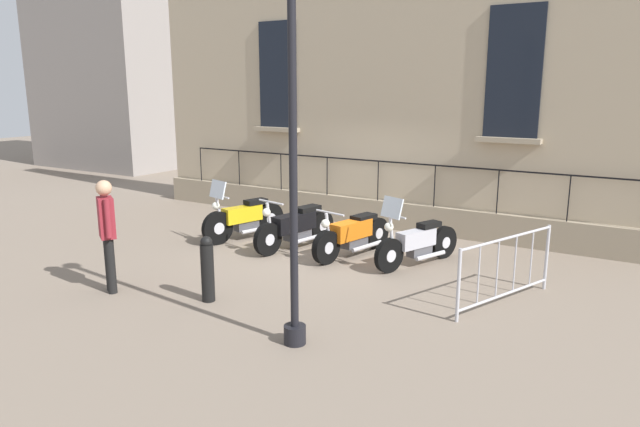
{
  "coord_description": "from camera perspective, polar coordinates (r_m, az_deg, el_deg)",
  "views": [
    {
      "loc": [
        9.45,
        5.53,
        3.18
      ],
      "look_at": [
        0.36,
        0.0,
        0.8
      ],
      "focal_mm": 32.13,
      "sensor_mm": 36.0,
      "label": 1
    }
  ],
  "objects": [
    {
      "name": "motorcycle_yellow",
      "position": [
        12.17,
        -7.62,
        -0.5
      ],
      "size": [
        1.96,
        0.8,
        1.32
      ],
      "color": "black",
      "rests_on": "ground_plane"
    },
    {
      "name": "pedestrian_standing",
      "position": [
        9.43,
        -20.43,
        -1.46
      ],
      "size": [
        0.38,
        0.46,
        1.78
      ],
      "color": "black",
      "rests_on": "ground_plane"
    },
    {
      "name": "crowd_barrier",
      "position": [
        8.87,
        18.04,
        -5.16
      ],
      "size": [
        2.06,
        0.83,
        1.05
      ],
      "color": "#B7B7BF",
      "rests_on": "ground_plane"
    },
    {
      "name": "lamppost",
      "position": [
        6.74,
        -2.71,
        6.54
      ],
      "size": [
        0.28,
        0.28,
        4.86
      ],
      "color": "black",
      "rests_on": "ground_plane"
    },
    {
      "name": "ground_plane",
      "position": [
        11.4,
        0.93,
        -3.59
      ],
      "size": [
        60.0,
        60.0,
        0.0
      ],
      "primitive_type": "plane",
      "color": "gray"
    },
    {
      "name": "building_facade",
      "position": [
        13.27,
        6.89,
        16.51
      ],
      "size": [
        0.82,
        12.77,
        8.4
      ],
      "color": "tan",
      "rests_on": "ground_plane"
    },
    {
      "name": "motorcycle_black",
      "position": [
        11.41,
        -2.45,
        -1.36
      ],
      "size": [
        2.11,
        0.8,
        1.05
      ],
      "color": "black",
      "rests_on": "ground_plane"
    },
    {
      "name": "motorcycle_orange",
      "position": [
        10.89,
        3.25,
        -2.15
      ],
      "size": [
        2.07,
        0.81,
        0.96
      ],
      "color": "black",
      "rests_on": "ground_plane"
    },
    {
      "name": "motorcycle_silver",
      "position": [
        10.44,
        9.6,
        -2.91
      ],
      "size": [
        1.94,
        0.9,
        1.33
      ],
      "color": "black",
      "rests_on": "ground_plane"
    },
    {
      "name": "distant_building",
      "position": [
        25.26,
        -19.06,
        16.33
      ],
      "size": [
        4.97,
        5.93,
        10.23
      ],
      "color": "gray",
      "rests_on": "ground_plane"
    },
    {
      "name": "bollard",
      "position": [
        8.75,
        -11.15,
        -5.41
      ],
      "size": [
        0.2,
        0.2,
        1.01
      ],
      "color": "black",
      "rests_on": "ground_plane"
    }
  ]
}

